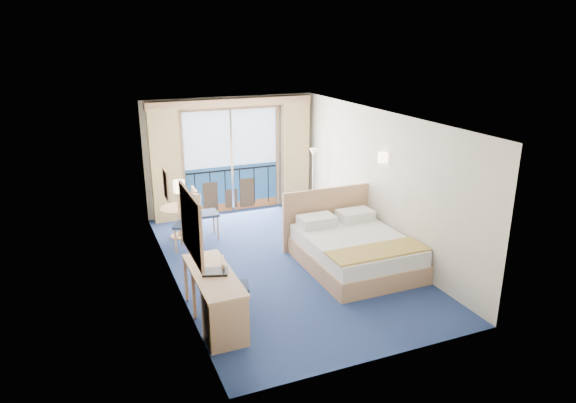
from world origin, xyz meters
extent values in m
plane|color=navy|center=(0.00, 0.00, 0.00)|extent=(6.50, 6.50, 0.00)
cube|color=silver|center=(0.00, 3.26, 1.35)|extent=(4.00, 0.02, 2.70)
cube|color=silver|center=(0.00, -3.26, 1.35)|extent=(4.00, 0.02, 2.70)
cube|color=silver|center=(-2.01, 0.00, 1.35)|extent=(0.02, 6.50, 2.70)
cube|color=silver|center=(2.01, 0.00, 1.35)|extent=(0.02, 6.50, 2.70)
cube|color=white|center=(0.00, 0.00, 2.71)|extent=(4.00, 6.50, 0.02)
cube|color=navy|center=(0.00, 3.22, 0.56)|extent=(2.20, 0.02, 1.08)
cube|color=#BBD7F5|center=(0.00, 3.22, 1.76)|extent=(2.20, 0.02, 1.32)
cube|color=brown|center=(0.00, 3.22, 0.10)|extent=(2.20, 0.02, 0.20)
cube|color=black|center=(0.00, 3.22, 1.00)|extent=(2.20, 0.02, 0.04)
cube|color=tan|center=(0.00, 3.21, 2.46)|extent=(2.36, 0.03, 0.12)
cube|color=tan|center=(-1.15, 3.21, 1.20)|extent=(0.06, 0.03, 2.40)
cube|color=tan|center=(1.15, 3.21, 1.20)|extent=(0.06, 0.03, 2.40)
cube|color=silver|center=(0.00, 3.21, 1.20)|extent=(0.05, 0.02, 2.40)
cube|color=#3D2C1B|center=(0.35, 3.21, 0.40)|extent=(0.35, 0.02, 0.70)
cube|color=#3D2C1B|center=(-0.55, 3.21, 0.40)|extent=(0.35, 0.02, 0.70)
cube|color=#3D2C1B|center=(-0.05, 3.21, 0.30)|extent=(0.30, 0.02, 0.45)
cube|color=black|center=(-0.90, 3.22, 0.55)|extent=(0.02, 0.01, 0.90)
cube|color=black|center=(-0.54, 3.22, 0.55)|extent=(0.02, 0.01, 0.90)
cube|color=black|center=(-0.18, 3.22, 0.55)|extent=(0.03, 0.01, 0.90)
cube|color=black|center=(0.18, 3.22, 0.55)|extent=(0.03, 0.01, 0.90)
cube|color=black|center=(0.54, 3.22, 0.55)|extent=(0.02, 0.01, 0.90)
cube|color=black|center=(0.90, 3.22, 0.55)|extent=(0.02, 0.01, 0.90)
cube|color=tan|center=(-1.55, 3.07, 1.28)|extent=(0.65, 0.22, 2.55)
cube|color=tan|center=(1.55, 3.07, 1.28)|extent=(0.65, 0.22, 2.55)
cube|color=tan|center=(0.00, 3.10, 2.58)|extent=(3.80, 0.25, 0.18)
cube|color=tan|center=(-1.98, -1.50, 1.55)|extent=(0.04, 1.25, 0.95)
cube|color=silver|center=(-1.95, -1.50, 1.55)|extent=(0.01, 1.12, 0.82)
cube|color=tan|center=(-1.98, 0.45, 1.60)|extent=(0.03, 0.42, 0.52)
cube|color=gray|center=(-1.96, 0.45, 1.60)|extent=(0.01, 0.34, 0.44)
cylinder|color=beige|center=(-1.94, -0.60, 1.85)|extent=(0.18, 0.18, 0.18)
cylinder|color=beige|center=(1.94, -0.15, 1.85)|extent=(0.18, 0.18, 0.18)
cube|color=tan|center=(1.11, -0.72, 0.16)|extent=(1.74, 2.17, 0.33)
cube|color=white|center=(1.11, -0.72, 0.46)|extent=(1.67, 2.11, 0.27)
cube|color=tan|center=(1.11, -1.43, 0.61)|extent=(1.72, 0.60, 0.03)
cube|color=white|center=(0.70, 0.06, 0.69)|extent=(0.67, 0.43, 0.20)
cube|color=white|center=(1.52, 0.06, 0.69)|extent=(0.67, 0.43, 0.20)
cube|color=tan|center=(1.11, 0.42, 0.60)|extent=(1.90, 0.07, 1.19)
cube|color=#9E7D53|center=(1.76, 0.78, 0.29)|extent=(0.44, 0.42, 0.57)
cube|color=beige|center=(1.72, 0.80, 0.61)|extent=(0.20, 0.18, 0.07)
imported|color=#3F454D|center=(1.60, 1.23, 0.33)|extent=(1.00, 1.01, 0.67)
cylinder|color=silver|center=(1.69, 2.34, 0.01)|extent=(0.21, 0.21, 0.03)
cylinder|color=silver|center=(1.69, 2.34, 0.73)|extent=(0.02, 0.02, 1.45)
cone|color=white|center=(1.69, 2.34, 1.45)|extent=(0.19, 0.19, 0.17)
cube|color=tan|center=(-1.71, -1.53, 0.76)|extent=(0.57, 1.66, 0.04)
cube|color=#9E7D53|center=(-1.71, -2.10, 0.37)|extent=(0.54, 0.50, 0.73)
cylinder|color=tan|center=(-1.96, -1.32, 0.37)|extent=(0.05, 0.05, 0.73)
cylinder|color=tan|center=(-1.45, -1.32, 0.37)|extent=(0.05, 0.05, 0.73)
cylinder|color=tan|center=(-1.96, -0.75, 0.37)|extent=(0.05, 0.05, 0.73)
cylinder|color=tan|center=(-1.45, -0.75, 0.37)|extent=(0.05, 0.05, 0.73)
cube|color=#1D2844|center=(-1.33, -1.38, 0.42)|extent=(0.46, 0.46, 0.04)
cube|color=tan|center=(-1.50, -1.34, 0.65)|extent=(0.12, 0.37, 0.45)
cylinder|color=tan|center=(-1.22, -1.57, 0.20)|extent=(0.03, 0.03, 0.40)
cylinder|color=tan|center=(-1.15, -1.27, 0.20)|extent=(0.03, 0.03, 0.40)
cylinder|color=tan|center=(-1.51, -1.49, 0.20)|extent=(0.03, 0.03, 0.40)
cylinder|color=tan|center=(-1.44, -1.20, 0.20)|extent=(0.03, 0.03, 0.40)
cube|color=black|center=(-1.67, -1.52, 0.79)|extent=(0.42, 0.36, 0.03)
cylinder|color=silver|center=(-1.74, -0.93, 0.80)|extent=(0.11, 0.11, 0.02)
cylinder|color=silver|center=(-1.74, -0.93, 0.98)|extent=(0.01, 0.01, 0.36)
cone|color=white|center=(-1.74, -0.93, 1.16)|extent=(0.10, 0.10, 0.09)
cylinder|color=tan|center=(-1.53, 2.00, 0.63)|extent=(0.72, 0.72, 0.04)
cylinder|color=tan|center=(-1.53, 2.00, 0.32)|extent=(0.07, 0.07, 0.63)
cylinder|color=tan|center=(-1.53, 2.00, 0.01)|extent=(0.40, 0.40, 0.03)
cube|color=#1D2844|center=(-1.00, 1.75, 0.52)|extent=(0.47, 0.47, 0.06)
cube|color=tan|center=(-1.22, 1.76, 0.80)|extent=(0.06, 0.46, 0.55)
cylinder|color=tan|center=(-0.82, 1.56, 0.25)|extent=(0.04, 0.04, 0.50)
cylinder|color=tan|center=(-0.81, 1.93, 0.25)|extent=(0.04, 0.04, 0.50)
cylinder|color=tan|center=(-1.20, 1.57, 0.25)|extent=(0.04, 0.04, 0.50)
cylinder|color=tan|center=(-1.19, 1.94, 0.25)|extent=(0.04, 0.04, 0.50)
cube|color=#1D2844|center=(-1.51, 1.26, 0.52)|extent=(0.63, 0.63, 0.06)
cube|color=tan|center=(-1.40, 1.45, 0.80)|extent=(0.43, 0.26, 0.55)
cylinder|color=tan|center=(-1.76, 1.18, 0.25)|extent=(0.04, 0.04, 0.50)
cylinder|color=tan|center=(-1.43, 1.01, 0.25)|extent=(0.04, 0.04, 0.50)
cylinder|color=tan|center=(-1.58, 1.51, 0.25)|extent=(0.04, 0.04, 0.50)
cylinder|color=tan|center=(-1.25, 1.34, 0.25)|extent=(0.04, 0.04, 0.50)
camera|label=1|loc=(-3.27, -8.08, 4.04)|focal=32.00mm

